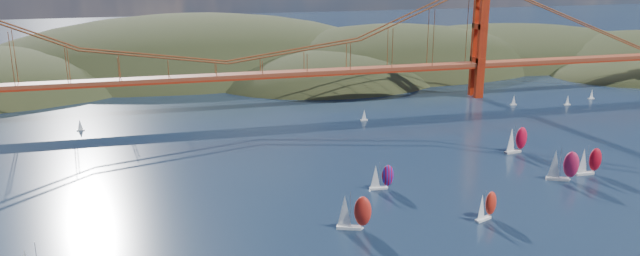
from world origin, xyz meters
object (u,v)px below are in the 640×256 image
object	(u,v)px
racer_0	(353,212)
racer_rwb	(381,176)
racer_2	(563,165)
racer_1	(486,205)
racer_3	(516,139)
racer_4	(589,161)

from	to	relation	value
racer_0	racer_rwb	size ratio (longest dim) A/B	1.21
racer_2	racer_1	bearing A→B (deg)	-127.26
racer_1	racer_2	xyz separation A→B (m)	(37.41, 20.86, 1.09)
racer_1	racer_3	size ratio (longest dim) A/B	0.83
racer_rwb	racer_1	bearing A→B (deg)	-50.21
racer_0	racer_1	world-z (taller)	racer_0
racer_0	racer_rwb	bearing A→B (deg)	75.98
racer_0	racer_2	xyz separation A→B (m)	(73.53, 17.93, 0.23)
racer_0	racer_4	xyz separation A→B (m)	(84.96, 20.48, -0.26)
racer_1	racer_rwb	distance (m)	33.86
racer_4	racer_rwb	bearing A→B (deg)	177.02
racer_1	racer_2	world-z (taller)	racer_2
racer_0	racer_3	world-z (taller)	racer_0
racer_0	racer_rwb	distance (m)	29.51
racer_3	racer_0	bearing A→B (deg)	-159.39
racer_2	racer_rwb	size ratio (longest dim) A/B	1.27
racer_2	racer_4	bearing A→B (deg)	36.20
racer_4	racer_2	bearing A→B (deg)	-166.98
racer_rwb	racer_4	bearing A→B (deg)	0.65
racer_1	racer_3	xyz separation A→B (m)	(38.03, 48.80, 0.85)
racer_1	racer_2	size ratio (longest dim) A/B	0.79
racer_0	racer_3	size ratio (longest dim) A/B	1.00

